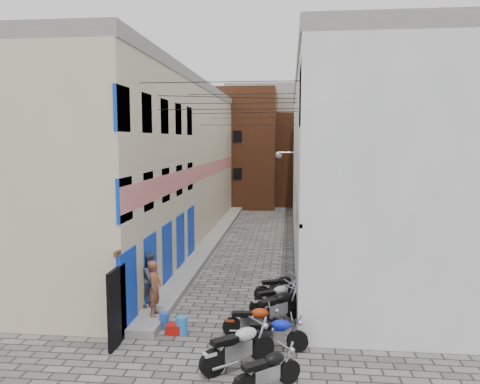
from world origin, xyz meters
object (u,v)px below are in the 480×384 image
(motorcycle_b, at_px, (238,345))
(water_jug_far, at_px, (164,320))
(person_b, at_px, (151,279))
(red_crate, at_px, (174,329))
(motorcycle_c, at_px, (274,332))
(motorcycle_g, at_px, (279,286))
(person_a, at_px, (155,288))
(motorcycle_a, at_px, (267,369))
(motorcycle_f, at_px, (276,297))
(motorcycle_d, at_px, (253,319))
(water_jug_near, at_px, (182,325))
(motorcycle_e, at_px, (278,305))

(motorcycle_b, distance_m, water_jug_far, 3.47)
(person_b, xyz_separation_m, red_crate, (1.20, -1.68, -1.00))
(motorcycle_c, relative_size, person_b, 1.07)
(motorcycle_g, height_order, person_a, person_a)
(motorcycle_c, bearing_deg, red_crate, -109.01)
(motorcycle_a, relative_size, person_a, 1.07)
(motorcycle_c, relative_size, motorcycle_f, 1.00)
(motorcycle_g, distance_m, water_jug_far, 4.46)
(motorcycle_d, xyz_separation_m, water_jug_near, (-2.12, -0.05, -0.26))
(motorcycle_b, relative_size, red_crate, 4.86)
(motorcycle_g, distance_m, red_crate, 4.44)
(motorcycle_a, height_order, water_jug_far, motorcycle_a)
(water_jug_near, xyz_separation_m, red_crate, (-0.24, 0.00, -0.12))
(water_jug_far, bearing_deg, red_crate, -44.91)
(person_a, distance_m, water_jug_far, 1.03)
(motorcycle_b, xyz_separation_m, motorcycle_f, (0.81, 3.92, -0.08))
(motorcycle_g, xyz_separation_m, water_jug_near, (-2.79, -3.22, -0.27))
(motorcycle_a, height_order, water_jug_near, motorcycle_a)
(motorcycle_a, bearing_deg, water_jug_far, -173.68)
(motorcycle_e, distance_m, motorcycle_f, 0.89)
(motorcycle_a, relative_size, red_crate, 4.18)
(red_crate, bearing_deg, motorcycle_g, 46.71)
(motorcycle_c, distance_m, motorcycle_f, 2.86)
(motorcycle_c, xyz_separation_m, motorcycle_f, (-0.03, 2.86, 0.00))
(person_b, bearing_deg, motorcycle_c, -108.41)
(motorcycle_a, xyz_separation_m, motorcycle_c, (0.07, 2.07, 0.01))
(red_crate, bearing_deg, water_jug_near, 0.00)
(motorcycle_e, relative_size, person_b, 1.14)
(motorcycle_c, xyz_separation_m, person_b, (-4.18, 2.53, 0.59))
(motorcycle_e, xyz_separation_m, person_b, (-4.24, 0.55, 0.55))
(motorcycle_c, xyz_separation_m, motorcycle_g, (0.06, 4.07, -0.01))
(water_jug_near, bearing_deg, motorcycle_f, 36.62)
(motorcycle_g, height_order, person_b, person_b)
(motorcycle_a, xyz_separation_m, motorcycle_g, (0.13, 6.14, -0.00))
(motorcycle_f, bearing_deg, water_jug_far, -94.94)
(motorcycle_b, distance_m, motorcycle_f, 4.01)
(motorcycle_b, bearing_deg, motorcycle_d, 134.87)
(person_a, distance_m, red_crate, 1.48)
(motorcycle_e, bearing_deg, red_crate, -111.12)
(motorcycle_e, bearing_deg, motorcycle_d, -73.66)
(motorcycle_f, bearing_deg, motorcycle_g, 145.21)
(motorcycle_c, xyz_separation_m, motorcycle_d, (-0.62, 0.90, -0.02))
(motorcycle_g, relative_size, person_b, 1.05)
(red_crate, bearing_deg, motorcycle_e, 20.39)
(motorcycle_b, xyz_separation_m, person_a, (-2.93, 2.68, 0.49))
(motorcycle_a, xyz_separation_m, water_jug_near, (-2.67, 2.92, -0.28))
(motorcycle_f, xyz_separation_m, water_jug_near, (-2.70, -2.01, -0.29))
(motorcycle_e, xyz_separation_m, water_jug_near, (-2.80, -1.13, -0.32))
(motorcycle_a, distance_m, water_jug_far, 4.71)
(motorcycle_a, distance_m, person_b, 6.19)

